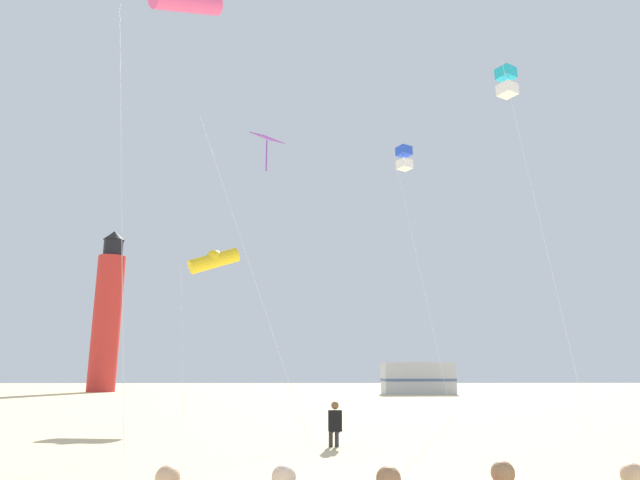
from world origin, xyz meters
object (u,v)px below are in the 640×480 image
Objects in this scene: kite_flyer_standing at (335,423)px; kite_tube_gold at (214,260)px; kite_box_cyan at (507,82)px; kite_diamond_violet at (266,148)px; rv_van_silver at (418,378)px; kite_box_blue at (404,159)px; lighthouse_distant at (107,314)px; kite_tube_rainbow at (186,0)px.

kite_tube_gold is (-5.15, 11.40, 6.57)m from kite_flyer_standing.
kite_diamond_violet is at bearing -169.38° from kite_box_cyan.
kite_box_cyan is at bearing -152.17° from kite_flyer_standing.
rv_van_silver is (2.65, 32.16, -11.42)m from kite_box_cyan.
kite_box_blue is 1.60× the size of kite_tube_gold.
kite_box_cyan is at bearing -54.54° from lighthouse_distant.
rv_van_silver is (14.78, 24.93, -5.80)m from kite_tube_gold.
kite_diamond_violet is 0.59× the size of lighthouse_distant.
kite_flyer_standing is at bearing -49.05° from kite_diamond_violet.
kite_flyer_standing is 14.13m from kite_tube_gold.
kite_flyer_standing is 37.59m from rv_van_silver.
rv_van_silver is (14.35, 35.43, -12.34)m from kite_tube_rainbow.
kite_diamond_violet is 45.54m from lighthouse_distant.
lighthouse_distant is at bearing 114.81° from kite_diamond_violet.
kite_tube_rainbow is 0.86× the size of lighthouse_distant.
kite_flyer_standing is 13.97m from kite_tube_rainbow.
kite_tube_gold is (-0.42, 10.51, -6.54)m from kite_tube_rainbow.
rv_van_silver is at bearing 67.95° from kite_tube_rainbow.
kite_diamond_violet is 1.25× the size of kite_tube_gold.
kite_tube_rainbow is (-2.59, -1.56, 4.48)m from kite_diamond_violet.
kite_diamond_violet reaches higher than rv_van_silver.
lighthouse_distant is at bearing 111.06° from kite_tube_rainbow.
kite_diamond_violet is 0.78× the size of kite_box_blue.
kite_tube_gold is (-3.02, 8.94, -2.06)m from kite_diamond_violet.
kite_tube_rainbow is at bearing -164.39° from kite_box_cyan.
lighthouse_distant is at bearing -67.11° from kite_flyer_standing.
kite_diamond_violet reaches higher than kite_tube_gold.
lighthouse_distant is 32.39m from rv_van_silver.
kite_tube_gold reaches higher than kite_flyer_standing.
kite_box_blue is 10.48m from kite_tube_gold.
kite_flyer_standing is at bearing -111.67° from kite_box_blue.
kite_tube_rainbow reaches higher than kite_box_blue.
kite_flyer_standing is 0.08× the size of kite_tube_rainbow.
kite_diamond_violet is 0.68× the size of kite_tube_rainbow.
kite_box_cyan is 34.23m from rv_van_silver.
kite_flyer_standing is at bearing -65.69° from kite_tube_gold.
rv_van_silver is (5.57, 26.12, -10.66)m from kite_box_blue.
lighthouse_distant reaches higher than kite_box_blue.
kite_diamond_violet is 36.70m from rv_van_silver.
kite_box_cyan reaches higher than kite_flyer_standing.
kite_tube_rainbow is 12.38m from kite_tube_gold.
kite_tube_rainbow is at bearing -115.28° from rv_van_silver.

